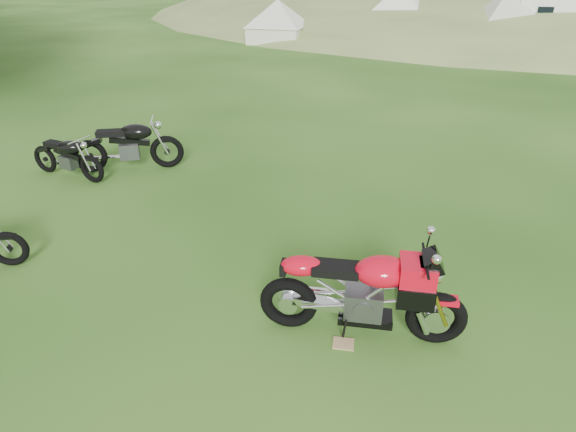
# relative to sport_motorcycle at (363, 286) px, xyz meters

# --- Properties ---
(ground) EXTENTS (120.00, 120.00, 0.00)m
(ground) POSITION_rel_sport_motorcycle_xyz_m (-1.00, 0.59, -0.65)
(ground) COLOR #1B410E
(ground) RESTS_ON ground
(sport_motorcycle) EXTENTS (2.21, 0.82, 1.29)m
(sport_motorcycle) POSITION_rel_sport_motorcycle_xyz_m (0.00, 0.00, 0.00)
(sport_motorcycle) COLOR red
(sport_motorcycle) RESTS_ON ground
(plywood_board) EXTENTS (0.26, 0.22, 0.02)m
(plywood_board) POSITION_rel_sport_motorcycle_xyz_m (-0.19, -0.19, -0.64)
(plywood_board) COLOR tan
(plywood_board) RESTS_ON ground
(vintage_moto_c) EXTENTS (1.72, 1.02, 0.89)m
(vintage_moto_c) POSITION_rel_sport_motorcycle_xyz_m (-5.16, 4.31, -0.20)
(vintage_moto_c) COLOR black
(vintage_moto_c) RESTS_ON ground
(vintage_moto_d) EXTENTS (2.13, 0.88, 1.09)m
(vintage_moto_d) POSITION_rel_sport_motorcycle_xyz_m (-4.10, 4.72, -0.10)
(vintage_moto_d) COLOR black
(vintage_moto_d) RESTS_ON ground
(tent_left) EXTENTS (3.19, 3.19, 2.27)m
(tent_left) POSITION_rel_sport_motorcycle_xyz_m (-1.93, 22.02, 0.49)
(tent_left) COLOR white
(tent_left) RESTS_ON ground
(tent_mid) EXTENTS (4.23, 4.23, 2.78)m
(tent_mid) POSITION_rel_sport_motorcycle_xyz_m (4.46, 23.20, 0.74)
(tent_mid) COLOR white
(tent_mid) RESTS_ON ground
(tent_right) EXTENTS (3.15, 3.15, 2.65)m
(tent_right) POSITION_rel_sport_motorcycle_xyz_m (8.78, 20.31, 0.68)
(tent_right) COLOR beige
(tent_right) RESTS_ON ground
(caravan) EXTENTS (5.56, 3.38, 2.43)m
(caravan) POSITION_rel_sport_motorcycle_xyz_m (11.44, 20.35, 0.57)
(caravan) COLOR white
(caravan) RESTS_ON ground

